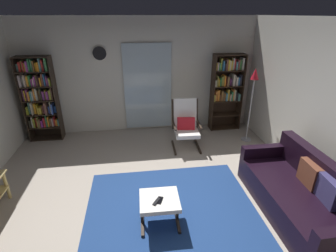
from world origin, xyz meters
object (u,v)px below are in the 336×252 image
at_px(bookshelf_near_sofa, 227,87).
at_px(cell_phone, 160,200).
at_px(lounge_armchair, 186,123).
at_px(wall_clock, 99,53).
at_px(floor_lamp_by_shelf, 253,86).
at_px(tv_remote, 156,202).
at_px(ottoman, 159,203).
at_px(bookshelf_near_tv, 40,97).
at_px(leather_sofa, 301,195).

xyz_separation_m(bookshelf_near_sofa, cell_phone, (-1.93, -2.97, -0.64)).
bearing_deg(lounge_armchair, wall_clock, 150.10).
relative_size(bookshelf_near_sofa, floor_lamp_by_shelf, 1.11).
distance_m(lounge_armchair, wall_clock, 2.39).
bearing_deg(floor_lamp_by_shelf, tv_remote, -135.02).
height_order(bookshelf_near_sofa, ottoman, bookshelf_near_sofa).
bearing_deg(wall_clock, ottoman, -73.31).
height_order(bookshelf_near_tv, bookshelf_near_sofa, bookshelf_near_tv).
relative_size(tv_remote, floor_lamp_by_shelf, 0.09).
bearing_deg(ottoman, cell_phone, -93.10).
height_order(leather_sofa, tv_remote, leather_sofa).
bearing_deg(lounge_armchair, leather_sofa, -61.38).
xyz_separation_m(bookshelf_near_sofa, wall_clock, (-2.87, 0.19, 0.79)).
bearing_deg(tv_remote, cell_phone, 62.35).
distance_m(bookshelf_near_sofa, cell_phone, 3.60).
height_order(leather_sofa, wall_clock, wall_clock).
distance_m(ottoman, floor_lamp_by_shelf, 3.26).
distance_m(bookshelf_near_sofa, ottoman, 3.59).
bearing_deg(ottoman, floor_lamp_by_shelf, 44.79).
bearing_deg(floor_lamp_by_shelf, bookshelf_near_sofa, 112.00).
xyz_separation_m(lounge_armchair, cell_phone, (-0.79, -2.17, -0.12)).
relative_size(bookshelf_near_tv, cell_phone, 13.22).
relative_size(bookshelf_near_sofa, lounge_armchair, 1.77).
bearing_deg(ottoman, lounge_armchair, 69.64).
height_order(ottoman, wall_clock, wall_clock).
distance_m(bookshelf_near_tv, bookshelf_near_sofa, 4.20).
distance_m(ottoman, wall_clock, 3.60).
height_order(tv_remote, wall_clock, wall_clock).
height_order(floor_lamp_by_shelf, wall_clock, wall_clock).
height_order(lounge_armchair, cell_phone, lounge_armchair).
bearing_deg(floor_lamp_by_shelf, wall_clock, 163.82).
relative_size(leather_sofa, floor_lamp_by_shelf, 1.20).
bearing_deg(bookshelf_near_sofa, ottoman, -123.31).
relative_size(cell_phone, wall_clock, 0.48).
bearing_deg(tv_remote, bookshelf_near_sofa, 90.69).
height_order(leather_sofa, lounge_armchair, lounge_armchair).
distance_m(lounge_armchair, cell_phone, 2.31).
xyz_separation_m(tv_remote, floor_lamp_by_shelf, (2.27, 2.27, 0.84)).
xyz_separation_m(leather_sofa, ottoman, (-1.99, 0.07, 0.04)).
distance_m(bookshelf_near_tv, floor_lamp_by_shelf, 4.56).
bearing_deg(tv_remote, floor_lamp_by_shelf, 79.06).
bearing_deg(wall_clock, tv_remote, -74.36).
height_order(bookshelf_near_tv, leather_sofa, bookshelf_near_tv).
bearing_deg(wall_clock, floor_lamp_by_shelf, -16.18).
height_order(bookshelf_near_tv, lounge_armchair, bookshelf_near_tv).
distance_m(ottoman, tv_remote, 0.11).
bearing_deg(floor_lamp_by_shelf, leather_sofa, -95.79).
bearing_deg(lounge_armchair, bookshelf_near_tv, 165.41).
bearing_deg(bookshelf_near_sofa, cell_phone, -123.02).
relative_size(ottoman, cell_phone, 3.80).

